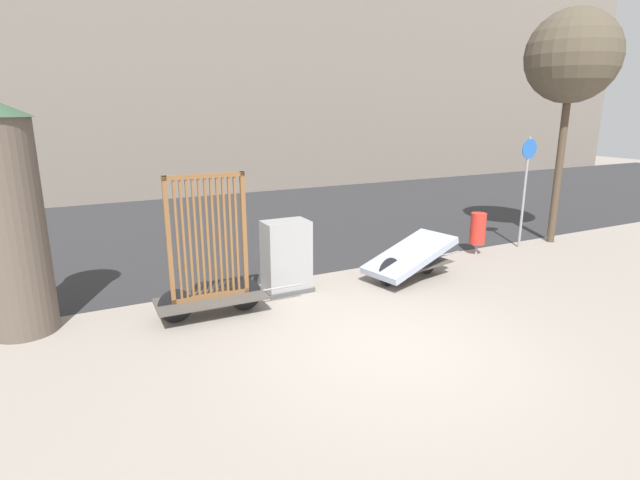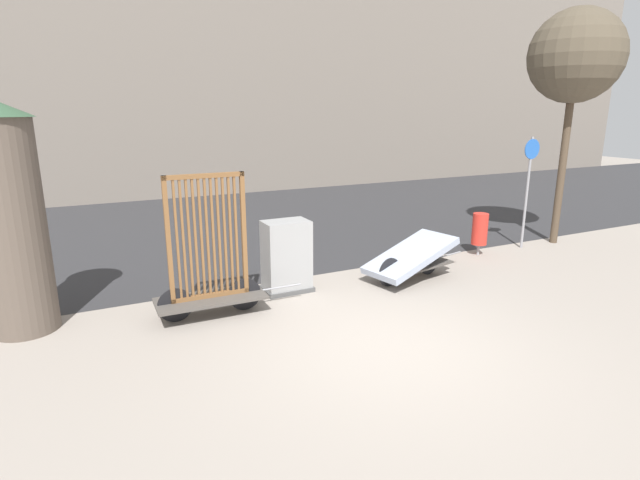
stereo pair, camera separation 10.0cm
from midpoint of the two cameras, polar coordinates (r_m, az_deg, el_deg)
The scene contains 10 objects.
ground_plane at distance 7.27m, azimuth 7.64°, elevation -11.91°, with size 60.00×60.00×0.00m, color gray.
road_strip at distance 14.62m, azimuth -11.42°, elevation 1.66°, with size 56.00×10.37×0.01m.
building_facade at distance 21.49m, azimuth -18.04°, elevation 22.35°, with size 48.00×4.00×12.66m.
bike_cart_with_bedframe at distance 8.09m, azimuth -12.81°, elevation -3.34°, with size 2.44×0.78×2.30m.
bike_cart_with_mattress at distance 9.83m, azimuth 9.95°, elevation -1.98°, with size 2.51×1.28×0.82m.
utility_cabinet at distance 9.07m, azimuth -4.19°, elevation -2.14°, with size 0.88×0.60×1.31m.
trash_bin at distance 11.88m, azimuth 17.37°, elevation 1.24°, with size 0.35×0.35×0.97m.
sign_post at distance 12.69m, azimuth 22.24°, elevation 6.37°, with size 0.45×0.06×2.63m.
advertising_column at distance 8.40m, azimuth -32.30°, elevation 1.97°, with size 1.04×1.04×3.38m.
street_tree at distance 13.50m, azimuth 26.69°, elevation 18.14°, with size 2.12×2.12×5.48m.
Camera 1 is at (-3.81, -5.28, 3.25)m, focal length 28.00 mm.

